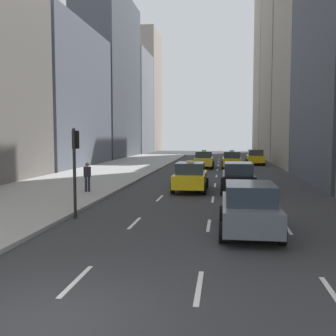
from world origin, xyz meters
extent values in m
plane|color=#333335|center=(0.00, 0.00, 0.00)|extent=(160.00, 160.00, 0.00)
cube|color=#9E9E99|center=(-7.00, 27.00, 0.07)|extent=(8.00, 66.00, 0.15)
cube|color=white|center=(-0.20, 2.00, 0.01)|extent=(0.12, 2.00, 0.01)
cube|color=white|center=(-0.20, 8.00, 0.01)|extent=(0.12, 2.00, 0.01)
cube|color=white|center=(-0.20, 14.00, 0.01)|extent=(0.12, 2.00, 0.01)
cube|color=white|center=(-0.20, 20.00, 0.01)|extent=(0.12, 2.00, 0.01)
cube|color=white|center=(-0.20, 26.00, 0.01)|extent=(0.12, 2.00, 0.01)
cube|color=white|center=(-0.20, 32.00, 0.01)|extent=(0.12, 2.00, 0.01)
cube|color=white|center=(-0.20, 38.00, 0.01)|extent=(0.12, 2.00, 0.01)
cube|color=white|center=(-0.20, 44.00, 0.01)|extent=(0.12, 2.00, 0.01)
cube|color=white|center=(-0.20, 50.00, 0.01)|extent=(0.12, 2.00, 0.01)
cube|color=white|center=(2.60, 2.00, 0.01)|extent=(0.12, 2.00, 0.01)
cube|color=white|center=(2.60, 8.00, 0.01)|extent=(0.12, 2.00, 0.01)
cube|color=white|center=(2.60, 14.00, 0.01)|extent=(0.12, 2.00, 0.01)
cube|color=white|center=(2.60, 20.00, 0.01)|extent=(0.12, 2.00, 0.01)
cube|color=white|center=(2.60, 26.00, 0.01)|extent=(0.12, 2.00, 0.01)
cube|color=white|center=(2.60, 32.00, 0.01)|extent=(0.12, 2.00, 0.01)
cube|color=white|center=(2.60, 38.00, 0.01)|extent=(0.12, 2.00, 0.01)
cube|color=white|center=(2.60, 44.00, 0.01)|extent=(0.12, 2.00, 0.01)
cube|color=white|center=(2.60, 50.00, 0.01)|extent=(0.12, 2.00, 0.01)
cube|color=white|center=(5.40, 2.00, 0.01)|extent=(0.12, 2.00, 0.01)
cube|color=white|center=(5.40, 8.00, 0.01)|extent=(0.12, 2.00, 0.01)
cube|color=white|center=(5.40, 14.00, 0.01)|extent=(0.12, 2.00, 0.01)
cube|color=white|center=(5.40, 20.00, 0.01)|extent=(0.12, 2.00, 0.01)
cube|color=white|center=(5.40, 26.00, 0.01)|extent=(0.12, 2.00, 0.01)
cube|color=white|center=(5.40, 32.00, 0.01)|extent=(0.12, 2.00, 0.01)
cube|color=white|center=(5.40, 38.00, 0.01)|extent=(0.12, 2.00, 0.01)
cube|color=white|center=(5.40, 44.00, 0.01)|extent=(0.12, 2.00, 0.01)
cube|color=white|center=(5.40, 50.00, 0.01)|extent=(0.12, 2.00, 0.01)
cube|color=slate|center=(-14.00, 34.06, 7.45)|extent=(6.00, 16.67, 14.90)
cube|color=#4C515B|center=(-14.00, 51.92, 12.08)|extent=(6.00, 17.48, 24.16)
cube|color=gray|center=(-14.00, 67.47, 9.54)|extent=(6.00, 12.04, 19.08)
cube|color=gray|center=(-14.00, 79.41, 12.91)|extent=(6.00, 11.30, 25.83)
cube|color=gray|center=(12.00, 52.36, 12.02)|extent=(6.00, 15.48, 24.05)
cube|color=gray|center=(12.00, 68.01, 18.80)|extent=(6.00, 14.27, 37.59)
cube|color=yellow|center=(4.00, 33.84, 0.71)|extent=(1.80, 4.40, 0.76)
cube|color=#28333D|center=(4.00, 33.58, 1.41)|extent=(1.58, 2.29, 0.64)
cube|color=#F2E599|center=(4.00, 33.58, 1.80)|extent=(0.44, 0.20, 0.14)
cylinder|color=black|center=(3.10, 35.21, 0.33)|extent=(0.22, 0.66, 0.66)
cylinder|color=black|center=(4.90, 35.21, 0.33)|extent=(0.22, 0.66, 0.66)
cylinder|color=black|center=(3.10, 32.48, 0.33)|extent=(0.22, 0.66, 0.66)
cylinder|color=black|center=(4.90, 32.48, 0.33)|extent=(0.22, 0.66, 0.66)
cube|color=yellow|center=(1.20, 34.02, 0.71)|extent=(1.80, 4.40, 0.76)
cube|color=#28333D|center=(1.20, 33.76, 1.41)|extent=(1.58, 2.29, 0.64)
cube|color=#F2E599|center=(1.20, 33.76, 1.80)|extent=(0.44, 0.20, 0.14)
cylinder|color=black|center=(0.30, 35.38, 0.33)|extent=(0.22, 0.66, 0.66)
cylinder|color=black|center=(2.10, 35.38, 0.33)|extent=(0.22, 0.66, 0.66)
cylinder|color=black|center=(0.30, 32.66, 0.33)|extent=(0.22, 0.66, 0.66)
cylinder|color=black|center=(2.10, 32.66, 0.33)|extent=(0.22, 0.66, 0.66)
cube|color=yellow|center=(1.20, 17.00, 0.71)|extent=(1.80, 4.40, 0.76)
cube|color=#28333D|center=(1.20, 16.74, 1.41)|extent=(1.58, 2.29, 0.64)
cube|color=#F2E599|center=(1.20, 16.74, 1.80)|extent=(0.44, 0.20, 0.14)
cylinder|color=black|center=(0.30, 18.36, 0.33)|extent=(0.22, 0.66, 0.66)
cylinder|color=black|center=(2.10, 18.36, 0.33)|extent=(0.22, 0.66, 0.66)
cylinder|color=black|center=(0.30, 15.64, 0.33)|extent=(0.22, 0.66, 0.66)
cylinder|color=black|center=(2.10, 15.64, 0.33)|extent=(0.22, 0.66, 0.66)
cube|color=yellow|center=(6.80, 39.73, 0.71)|extent=(1.80, 4.40, 0.76)
cube|color=#28333D|center=(6.80, 39.46, 1.41)|extent=(1.58, 2.29, 0.64)
cube|color=#F2E599|center=(6.80, 39.46, 1.80)|extent=(0.44, 0.20, 0.14)
cylinder|color=black|center=(5.90, 41.09, 0.33)|extent=(0.22, 0.66, 0.66)
cylinder|color=black|center=(7.70, 41.09, 0.33)|extent=(0.22, 0.66, 0.66)
cylinder|color=black|center=(5.90, 38.36, 0.33)|extent=(0.22, 0.66, 0.66)
cylinder|color=black|center=(7.70, 38.36, 0.33)|extent=(0.22, 0.66, 0.66)
cube|color=black|center=(4.00, 17.04, 0.72)|extent=(1.80, 4.52, 0.78)
cube|color=#28333D|center=(4.00, 16.77, 1.43)|extent=(1.58, 2.35, 0.64)
cylinder|color=black|center=(3.10, 18.44, 0.33)|extent=(0.22, 0.66, 0.66)
cylinder|color=black|center=(4.90, 18.44, 0.33)|extent=(0.22, 0.66, 0.66)
cylinder|color=black|center=(3.10, 15.64, 0.33)|extent=(0.22, 0.66, 0.66)
cylinder|color=black|center=(4.90, 15.64, 0.33)|extent=(0.22, 0.66, 0.66)
cube|color=#565B66|center=(4.00, 7.10, 0.71)|extent=(1.80, 4.51, 0.76)
cube|color=#28333D|center=(4.00, 6.83, 1.41)|extent=(1.58, 2.35, 0.64)
cylinder|color=black|center=(3.10, 8.50, 0.33)|extent=(0.22, 0.66, 0.66)
cylinder|color=black|center=(4.90, 8.50, 0.33)|extent=(0.22, 0.66, 0.66)
cylinder|color=black|center=(3.10, 5.70, 0.33)|extent=(0.22, 0.66, 0.66)
cylinder|color=black|center=(4.90, 5.70, 0.33)|extent=(0.22, 0.66, 0.66)
cylinder|color=#23232D|center=(-4.57, 14.87, 0.58)|extent=(0.14, 0.14, 0.86)
cylinder|color=#23232D|center=(-4.39, 14.87, 0.58)|extent=(0.14, 0.14, 0.86)
cube|color=black|center=(-4.48, 14.87, 1.29)|extent=(0.36, 0.22, 0.56)
sphere|color=brown|center=(-4.48, 14.87, 1.69)|extent=(0.22, 0.22, 0.22)
cylinder|color=black|center=(-2.75, 8.53, 1.80)|extent=(0.12, 0.12, 3.60)
cube|color=black|center=(-2.75, 8.71, 3.15)|extent=(0.24, 0.20, 0.72)
sphere|color=red|center=(-2.75, 8.82, 3.38)|extent=(0.14, 0.14, 0.14)
sphere|color=#4C3F14|center=(-2.75, 8.82, 3.15)|extent=(0.14, 0.14, 0.14)
sphere|color=#198C2D|center=(-2.75, 8.82, 2.92)|extent=(0.14, 0.14, 0.14)
camera|label=1|loc=(3.08, -6.34, 3.30)|focal=42.00mm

